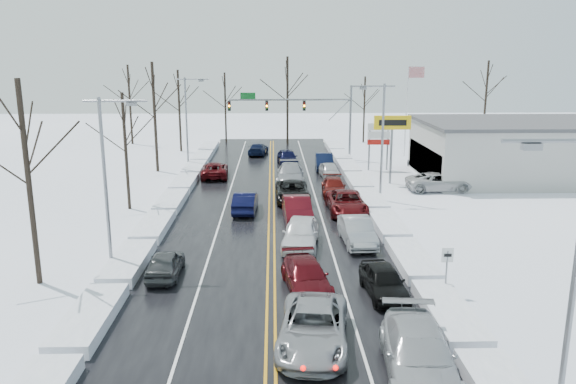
{
  "coord_description": "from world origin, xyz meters",
  "views": [
    {
      "loc": [
        0.14,
        -32.35,
        10.93
      ],
      "look_at": [
        1.08,
        2.59,
        2.5
      ],
      "focal_mm": 35.0,
      "sensor_mm": 36.0,
      "label": 1
    }
  ],
  "objects_px": {
    "flagpole": "(408,103)",
    "dealership_building": "(532,149)",
    "oncoming_car_0": "(246,212)",
    "traffic_signal_mast": "(304,109)",
    "tires_plus_sign": "(392,127)"
  },
  "relations": [
    {
      "from": "flagpole",
      "to": "dealership_building",
      "type": "distance_m",
      "value": 15.24
    },
    {
      "from": "flagpole",
      "to": "oncoming_car_0",
      "type": "height_order",
      "value": "flagpole"
    },
    {
      "from": "dealership_building",
      "to": "oncoming_car_0",
      "type": "height_order",
      "value": "dealership_building"
    },
    {
      "from": "traffic_signal_mast",
      "to": "oncoming_car_0",
      "type": "height_order",
      "value": "traffic_signal_mast"
    },
    {
      "from": "dealership_building",
      "to": "oncoming_car_0",
      "type": "relative_size",
      "value": 4.51
    },
    {
      "from": "flagpole",
      "to": "dealership_building",
      "type": "height_order",
      "value": "flagpole"
    },
    {
      "from": "traffic_signal_mast",
      "to": "oncoming_car_0",
      "type": "relative_size",
      "value": 2.93
    },
    {
      "from": "oncoming_car_0",
      "to": "traffic_signal_mast",
      "type": "bearing_deg",
      "value": -101.62
    },
    {
      "from": "traffic_signal_mast",
      "to": "tires_plus_sign",
      "type": "xyz_separation_m",
      "value": [
        7.05,
        -12.0,
        -0.49
      ]
    },
    {
      "from": "flagpole",
      "to": "dealership_building",
      "type": "xyz_separation_m",
      "value": [
        8.8,
        -12.0,
        -3.27
      ]
    },
    {
      "from": "tires_plus_sign",
      "to": "flagpole",
      "type": "xyz_separation_m",
      "value": [
        4.67,
        14.01,
        0.93
      ]
    },
    {
      "from": "flagpole",
      "to": "traffic_signal_mast",
      "type": "bearing_deg",
      "value": -170.27
    },
    {
      "from": "traffic_signal_mast",
      "to": "dealership_building",
      "type": "relative_size",
      "value": 0.65
    },
    {
      "from": "tires_plus_sign",
      "to": "oncoming_car_0",
      "type": "distance_m",
      "value": 16.16
    },
    {
      "from": "tires_plus_sign",
      "to": "oncoming_car_0",
      "type": "height_order",
      "value": "tires_plus_sign"
    }
  ]
}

